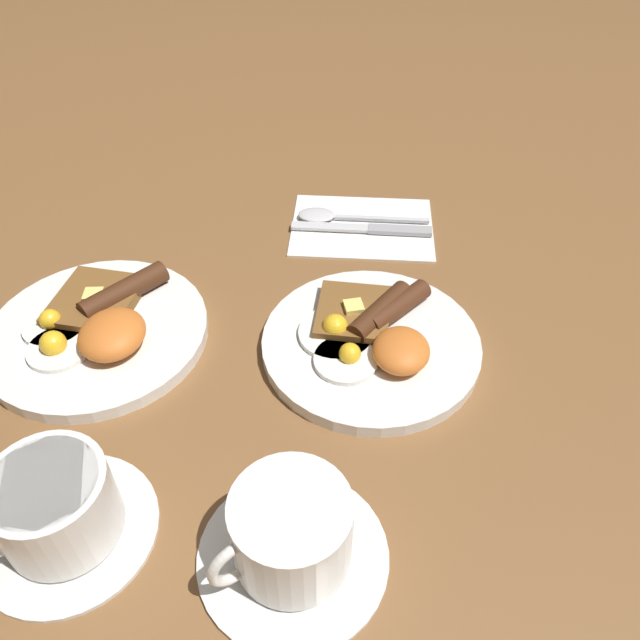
% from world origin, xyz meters
% --- Properties ---
extents(ground_plane, '(3.00, 3.00, 0.00)m').
position_xyz_m(ground_plane, '(0.00, 0.00, 0.00)').
color(ground_plane, brown).
extents(breakfast_plate_near, '(0.23, 0.23, 0.04)m').
position_xyz_m(breakfast_plate_near, '(0.00, 0.00, 0.01)').
color(breakfast_plate_near, white).
rests_on(breakfast_plate_near, ground_plane).
extents(breakfast_plate_far, '(0.24, 0.24, 0.05)m').
position_xyz_m(breakfast_plate_far, '(-0.03, 0.29, 0.01)').
color(breakfast_plate_far, white).
rests_on(breakfast_plate_far, ground_plane).
extents(teacup_near, '(0.15, 0.15, 0.08)m').
position_xyz_m(teacup_near, '(-0.24, 0.04, 0.04)').
color(teacup_near, white).
rests_on(teacup_near, ground_plane).
extents(teacup_far, '(0.15, 0.15, 0.08)m').
position_xyz_m(teacup_far, '(-0.25, 0.22, 0.04)').
color(teacup_far, white).
rests_on(teacup_far, ground_plane).
extents(napkin, '(0.16, 0.20, 0.01)m').
position_xyz_m(napkin, '(0.22, 0.04, 0.00)').
color(napkin, white).
rests_on(napkin, ground_plane).
extents(knife, '(0.03, 0.19, 0.01)m').
position_xyz_m(knife, '(0.21, 0.03, 0.01)').
color(knife, silver).
rests_on(knife, napkin).
extents(spoon, '(0.04, 0.18, 0.01)m').
position_xyz_m(spoon, '(0.23, 0.08, 0.01)').
color(spoon, silver).
rests_on(spoon, napkin).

